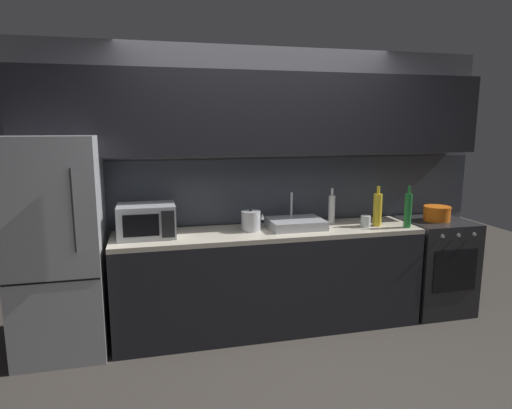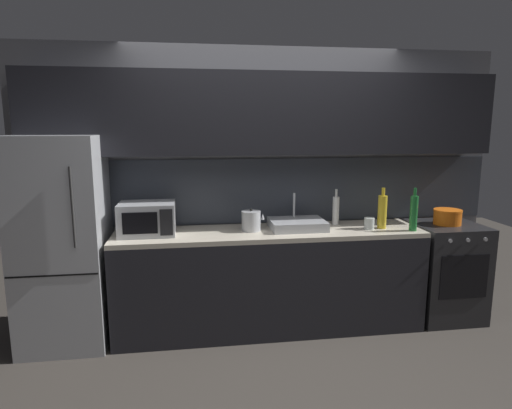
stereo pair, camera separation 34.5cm
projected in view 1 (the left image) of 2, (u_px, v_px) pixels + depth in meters
ground_plane at (302, 381)px, 3.15m from camera, size 10.00×10.00×0.00m
back_wall at (261, 154)px, 4.02m from camera, size 4.42×0.44×2.50m
counter_run at (269, 279)px, 3.93m from camera, size 2.68×0.60×0.90m
refrigerator at (58, 247)px, 3.46m from camera, size 0.68×0.69×1.73m
oven_range at (434, 265)px, 4.33m from camera, size 0.60×0.62×0.90m
microwave at (147, 221)px, 3.61m from camera, size 0.46×0.35×0.27m
sink_basin at (296, 223)px, 3.94m from camera, size 0.48×0.38×0.30m
kettle at (251, 221)px, 3.82m from camera, size 0.20×0.17×0.20m
wine_bottle_yellow at (377, 209)px, 4.01m from camera, size 0.08×0.08×0.36m
wine_bottle_green at (408, 210)px, 3.94m from camera, size 0.07×0.07×0.38m
wine_bottle_white at (332, 209)px, 4.11m from camera, size 0.06×0.06×0.33m
mug_clear at (365, 221)px, 3.97m from camera, size 0.09×0.09×0.10m
cooking_pot at (437, 213)px, 4.23m from camera, size 0.25×0.25×0.14m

